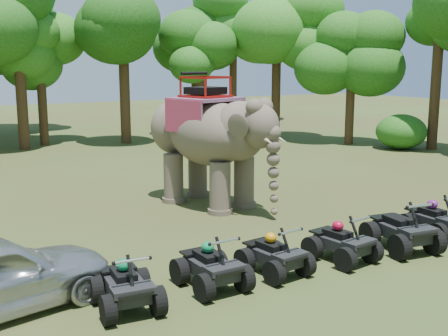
% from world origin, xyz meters
% --- Properties ---
extents(ground, '(110.00, 110.00, 0.00)m').
position_xyz_m(ground, '(0.00, 0.00, 0.00)').
color(ground, '#47381E').
rests_on(ground, ground).
extents(elephant, '(3.63, 5.64, 4.38)m').
position_xyz_m(elephant, '(1.34, 4.46, 2.19)').
color(elephant, brown).
rests_on(elephant, ground).
extents(atv_0, '(1.34, 1.73, 1.19)m').
position_xyz_m(atv_0, '(-4.04, -1.85, 0.60)').
color(atv_0, black).
rests_on(atv_0, ground).
extents(atv_1, '(1.21, 1.65, 1.21)m').
position_xyz_m(atv_1, '(-2.11, -1.78, 0.60)').
color(atv_1, black).
rests_on(atv_1, ground).
extents(atv_2, '(1.29, 1.67, 1.15)m').
position_xyz_m(atv_2, '(-0.50, -1.83, 0.58)').
color(atv_2, black).
rests_on(atv_2, ground).
extents(atv_3, '(1.35, 1.73, 1.19)m').
position_xyz_m(atv_3, '(1.39, -1.97, 0.59)').
color(atv_3, black).
rests_on(atv_3, ground).
extents(atv_4, '(1.57, 1.98, 1.34)m').
position_xyz_m(atv_4, '(3.25, -2.15, 0.67)').
color(atv_4, black).
rests_on(atv_4, ground).
extents(atv_5, '(1.30, 1.74, 1.25)m').
position_xyz_m(atv_5, '(4.90, -1.88, 0.63)').
color(atv_5, black).
rests_on(atv_5, ground).
extents(tree_0, '(4.86, 4.86, 6.94)m').
position_xyz_m(tree_0, '(0.00, 21.38, 3.47)').
color(tree_0, '#195114').
rests_on(tree_0, ground).
extents(tree_1, '(6.95, 6.95, 9.92)m').
position_xyz_m(tree_1, '(4.39, 19.82, 4.96)').
color(tree_1, '#195114').
rests_on(tree_1, ground).
extents(tree_2, '(4.77, 4.77, 6.82)m').
position_xyz_m(tree_2, '(8.52, 18.23, 3.41)').
color(tree_2, '#195114').
rests_on(tree_2, ground).
extents(tree_3, '(5.98, 5.98, 8.54)m').
position_xyz_m(tree_3, '(13.24, 16.94, 4.27)').
color(tree_3, '#195114').
rests_on(tree_3, ground).
extents(tree_4, '(4.69, 4.69, 6.69)m').
position_xyz_m(tree_4, '(15.40, 12.63, 3.35)').
color(tree_4, '#195114').
rests_on(tree_4, ground).
extents(tree_5, '(5.81, 5.81, 8.30)m').
position_xyz_m(tree_5, '(17.96, 8.81, 4.15)').
color(tree_5, '#195114').
rests_on(tree_5, ground).
extents(tree_26, '(7.35, 7.35, 10.50)m').
position_xyz_m(tree_26, '(17.15, 28.27, 5.25)').
color(tree_26, '#195114').
rests_on(tree_26, ground).
extents(tree_27, '(5.63, 5.63, 8.05)m').
position_xyz_m(tree_27, '(14.72, 28.93, 4.02)').
color(tree_27, '#195114').
rests_on(tree_27, ground).
extents(tree_31, '(5.39, 5.39, 7.70)m').
position_xyz_m(tree_31, '(9.69, 20.92, 3.85)').
color(tree_31, '#195114').
rests_on(tree_31, ground).
extents(tree_33, '(6.27, 6.27, 8.96)m').
position_xyz_m(tree_33, '(0.49, 29.17, 4.48)').
color(tree_33, '#195114').
rests_on(tree_33, ground).
extents(tree_35, '(6.56, 6.56, 9.37)m').
position_xyz_m(tree_35, '(-1.33, 20.31, 4.69)').
color(tree_35, '#195114').
rests_on(tree_35, ground).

